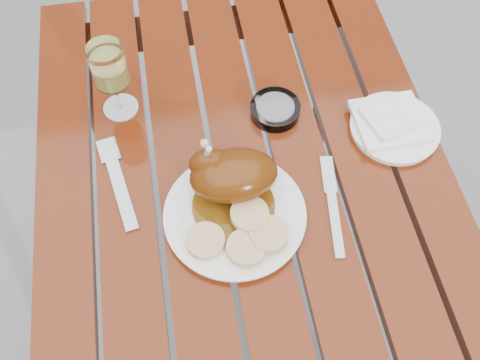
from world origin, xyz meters
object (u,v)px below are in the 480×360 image
(table, at_px, (247,269))
(dinner_plate, at_px, (235,215))
(side_plate, at_px, (394,128))
(wine_glass, at_px, (113,80))
(ashtray, at_px, (275,110))

(table, bearing_deg, dinner_plate, -128.26)
(dinner_plate, bearing_deg, side_plate, 21.87)
(wine_glass, relative_size, ashtray, 1.66)
(wine_glass, relative_size, side_plate, 0.94)
(side_plate, bearing_deg, table, -162.93)
(side_plate, xyz_separation_m, ashtray, (-0.23, 0.08, 0.01))
(dinner_plate, xyz_separation_m, ashtray, (0.12, 0.23, 0.00))
(dinner_plate, relative_size, side_plate, 1.44)
(table, relative_size, ashtray, 11.62)
(table, distance_m, dinner_plate, 0.39)
(table, height_order, side_plate, side_plate)
(table, bearing_deg, ashtray, 64.17)
(ashtray, bearing_deg, wine_glass, 167.54)
(dinner_plate, xyz_separation_m, wine_glass, (-0.19, 0.30, 0.08))
(table, xyz_separation_m, side_plate, (0.32, 0.10, 0.38))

